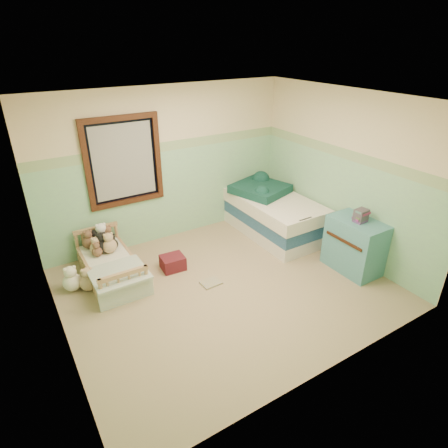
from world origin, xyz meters
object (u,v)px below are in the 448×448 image
dresser (355,245)px  red_pillow (173,263)px  floor_book (211,283)px  toddler_bed_frame (112,272)px  twin_bed_frame (271,226)px  plush_floor_tan (89,282)px  plush_floor_cream (72,282)px

dresser → red_pillow: 2.69m
red_pillow → floor_book: red_pillow is taller
red_pillow → floor_book: 0.70m
toddler_bed_frame → twin_bed_frame: (2.83, -0.08, 0.02)m
toddler_bed_frame → twin_bed_frame: 2.83m
toddler_bed_frame → red_pillow: red_pillow is taller
toddler_bed_frame → dresser: dresser is taller
twin_bed_frame → red_pillow: twin_bed_frame is taller
plush_floor_tan → plush_floor_cream: bearing=149.4°
plush_floor_tan → floor_book: size_ratio=0.86×
plush_floor_cream → plush_floor_tan: bearing=-30.6°
toddler_bed_frame → plush_floor_tan: bearing=-160.8°
dresser → plush_floor_tan: bearing=156.3°
floor_book → plush_floor_tan: bearing=151.1°
floor_book → dresser: bearing=-23.2°
plush_floor_cream → twin_bed_frame: (3.37, -0.07, -0.02)m
plush_floor_cream → floor_book: size_ratio=0.91×
plush_floor_cream → plush_floor_tan: (0.19, -0.11, -0.01)m
dresser → plush_floor_cream: bearing=155.9°
toddler_bed_frame → twin_bed_frame: bearing=-1.6°
toddler_bed_frame → dresser: size_ratio=1.67×
floor_book → twin_bed_frame: bearing=23.3°
plush_floor_cream → toddler_bed_frame: bearing=1.1°
floor_book → red_pillow: bearing=112.9°
toddler_bed_frame → plush_floor_cream: 0.54m
dresser → red_pillow: (-2.28, 1.40, -0.29)m
plush_floor_tan → red_pillow: size_ratio=0.71×
red_pillow → plush_floor_cream: bearing=170.2°
plush_floor_cream → red_pillow: plush_floor_cream is taller
plush_floor_cream → dresser: 4.02m
plush_floor_tan → floor_book: 1.68m
toddler_bed_frame → red_pillow: size_ratio=3.97×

